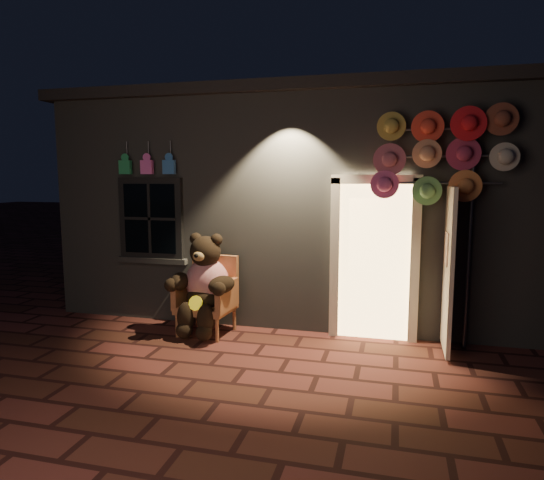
% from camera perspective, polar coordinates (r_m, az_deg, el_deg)
% --- Properties ---
extents(ground, '(60.00, 60.00, 0.00)m').
position_cam_1_polar(ground, '(5.70, -3.26, -14.86)').
color(ground, maroon).
rests_on(ground, ground).
extents(shop_building, '(7.30, 5.95, 3.51)m').
position_cam_1_polar(shop_building, '(9.16, 4.29, 4.77)').
color(shop_building, slate).
rests_on(shop_building, ground).
extents(wicker_armchair, '(0.79, 0.72, 1.06)m').
position_cam_1_polar(wicker_armchair, '(6.85, -7.44, -6.40)').
color(wicker_armchair, '#B36D45').
rests_on(wicker_armchair, ground).
extents(teddy_bear, '(0.99, 0.80, 1.37)m').
position_cam_1_polar(teddy_bear, '(6.69, -7.97, -5.16)').
color(teddy_bear, red).
rests_on(teddy_bear, ground).
extents(hat_rack, '(1.69, 0.22, 2.99)m').
position_cam_1_polar(hat_rack, '(6.32, 19.19, 9.37)').
color(hat_rack, '#59595E').
rests_on(hat_rack, ground).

